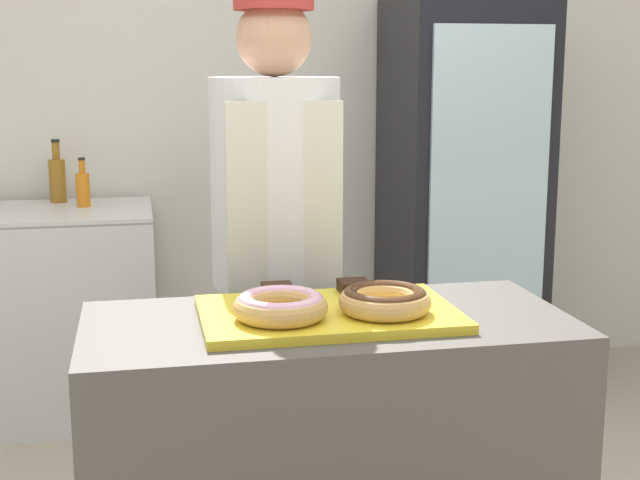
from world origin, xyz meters
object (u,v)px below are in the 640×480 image
Objects in this scene: donut_chocolate_glaze at (385,299)px; bottle_orange at (83,188)px; brownie_back_left at (278,290)px; donut_light_glaze at (280,305)px; bottle_amber at (57,178)px; beverage_fridge at (461,197)px; chest_freezer at (36,314)px; brownie_back_right at (354,286)px; serving_tray at (328,314)px; baker_person at (276,259)px.

bottle_orange is (-0.81, 1.86, 0.05)m from donut_chocolate_glaze.
donut_light_glaze is at bearing -97.06° from brownie_back_left.
bottle_orange is at bearing 109.28° from brownie_back_left.
donut_light_glaze is 2.13m from bottle_amber.
beverage_fridge is at bearing -2.18° from bottle_orange.
donut_light_glaze is 0.26m from donut_chocolate_glaze.
brownie_back_left is at bearing -68.99° from bottle_amber.
donut_light_glaze is 0.21m from brownie_back_left.
donut_light_glaze reaches higher than brownie_back_left.
donut_light_glaze is 1.00× the size of donut_chocolate_glaze.
donut_light_glaze is at bearing -122.07° from beverage_fridge.
beverage_fridge is 1.95m from chest_freezer.
donut_light_glaze and donut_chocolate_glaze have the same top height.
bottle_amber is (-0.90, 1.81, 0.09)m from brownie_back_right.
brownie_back_left is at bearing 123.89° from serving_tray.
donut_chocolate_glaze is (0.13, -0.06, 0.05)m from serving_tray.
beverage_fridge is at bearing 60.15° from serving_tray.
bottle_amber is at bearing 111.01° from brownie_back_left.
baker_person is (-0.04, 0.57, 0.02)m from serving_tray.
chest_freezer is at bearing 113.02° from donut_light_glaze.
baker_person is at bearing 82.01° from donut_light_glaze.
donut_chocolate_glaze reaches higher than brownie_back_right.
baker_person is 1.73× the size of chest_freezer.
bottle_orange is at bearing 110.66° from serving_tray.
bottle_orange is at bearing -53.15° from bottle_amber.
donut_light_glaze is 2.12m from beverage_fridge.
donut_chocolate_glaze is at bearing -42.47° from brownie_back_left.
beverage_fridge is 6.52× the size of bottle_amber.
chest_freezer is (-1.90, 0.01, -0.45)m from beverage_fridge.
beverage_fridge is at bearing 55.25° from brownie_back_left.
bottle_amber reaches higher than bottle_orange.
donut_light_glaze is at bearing -73.51° from bottle_orange.
bottle_amber is (-1.80, 0.22, 0.11)m from beverage_fridge.
donut_light_glaze is at bearing 180.00° from donut_chocolate_glaze.
bottle_amber reaches higher than donut_light_glaze.
bottle_amber reaches higher than serving_tray.
serving_tray is 2.01m from beverage_fridge.
baker_person reaches higher than serving_tray.
bottle_orange is at bearing 115.37° from brownie_back_right.
chest_freezer is at bearing 179.80° from beverage_fridge.
brownie_back_right is at bearing 97.06° from donut_chocolate_glaze.
donut_light_glaze is 0.23× the size of chest_freezer.
baker_person is 1.57m from beverage_fridge.
brownie_back_right reaches higher than chest_freezer.
serving_tray is 0.63× the size of chest_freezer.
donut_light_glaze is 2.92× the size of brownie_back_right.
baker_person reaches higher than donut_light_glaze.
brownie_back_left is 1.94m from bottle_amber.
brownie_back_left is 0.28× the size of bottle_amber.
bottle_orange is (-0.64, 1.24, 0.07)m from baker_person.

